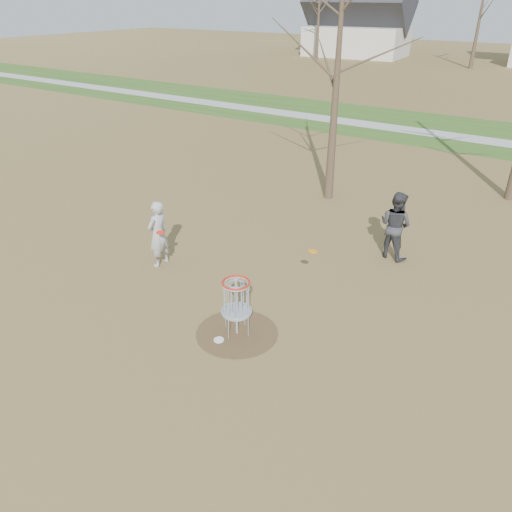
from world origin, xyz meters
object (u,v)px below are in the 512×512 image
(player_standing, at_px, (158,234))
(disc_grounded, at_px, (219,340))
(player_throwing, at_px, (395,225))
(disc_golf_basket, at_px, (236,298))

(player_standing, distance_m, disc_grounded, 3.94)
(player_standing, xyz_separation_m, player_throwing, (5.07, 3.94, 0.04))
(disc_grounded, relative_size, disc_golf_basket, 0.16)
(player_throwing, distance_m, disc_golf_basket, 5.55)
(disc_grounded, bearing_deg, disc_golf_basket, 68.62)
(player_standing, height_order, disc_grounded, player_standing)
(disc_grounded, distance_m, disc_golf_basket, 1.01)
(player_throwing, bearing_deg, player_standing, 50.96)
(player_standing, distance_m, disc_golf_basket, 3.81)
(disc_golf_basket, bearing_deg, player_throwing, 74.06)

